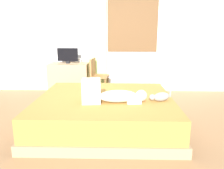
{
  "coord_description": "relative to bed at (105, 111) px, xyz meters",
  "views": [
    {
      "loc": [
        0.22,
        -3.19,
        1.46
      ],
      "look_at": [
        0.13,
        0.28,
        0.62
      ],
      "focal_mm": 35.17,
      "sensor_mm": 36.0,
      "label": 1
    }
  ],
  "objects": [
    {
      "name": "desk",
      "position": [
        -0.95,
        1.78,
        0.14
      ],
      "size": [
        0.9,
        0.56,
        0.74
      ],
      "color": "#997A56",
      "rests_on": "ground"
    },
    {
      "name": "cup",
      "position": [
        -0.73,
        1.98,
        0.55
      ],
      "size": [
        0.08,
        0.08,
        0.09
      ],
      "primitive_type": "cylinder",
      "color": "white",
      "rests_on": "desk"
    },
    {
      "name": "cat",
      "position": [
        0.81,
        -0.2,
        0.3
      ],
      "size": [
        0.34,
        0.2,
        0.21
      ],
      "color": "gray",
      "rests_on": "bed"
    },
    {
      "name": "bed",
      "position": [
        0.0,
        0.0,
        0.0
      ],
      "size": [
        2.11,
        1.94,
        0.47
      ],
      "color": "#997A56",
      "rests_on": "ground"
    },
    {
      "name": "back_wall_with_window",
      "position": [
        -0.01,
        2.17,
        1.22
      ],
      "size": [
        6.4,
        0.14,
        2.9
      ],
      "color": "silver",
      "rests_on": "ground"
    },
    {
      "name": "chair_by_desk",
      "position": [
        -0.28,
        1.66,
        0.28
      ],
      "size": [
        0.43,
        0.43,
        0.86
      ],
      "color": "brown",
      "rests_on": "ground"
    },
    {
      "name": "curtain_left",
      "position": [
        -0.29,
        2.06,
        1.11
      ],
      "size": [
        0.44,
        0.06,
        2.69
      ],
      "primitive_type": "cube",
      "color": "#ADCC75",
      "rests_on": "ground"
    },
    {
      "name": "tv_monitor",
      "position": [
        -0.96,
        1.78,
        0.69
      ],
      "size": [
        0.48,
        0.1,
        0.35
      ],
      "color": "black",
      "rests_on": "desk"
    },
    {
      "name": "ground_plane",
      "position": [
        -0.03,
        -0.08,
        -0.23
      ],
      "size": [
        16.0,
        16.0,
        0.0
      ],
      "primitive_type": "plane",
      "color": "olive"
    },
    {
      "name": "person_lying",
      "position": [
        0.1,
        -0.25,
        0.35
      ],
      "size": [
        0.94,
        0.34,
        0.34
      ],
      "color": "silver",
      "rests_on": "bed"
    }
  ]
}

